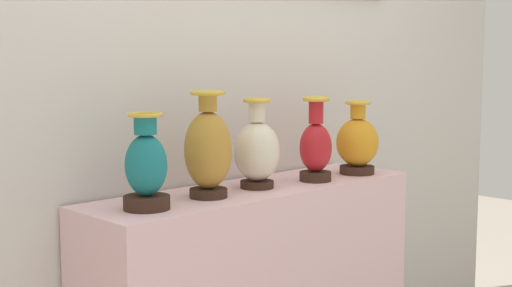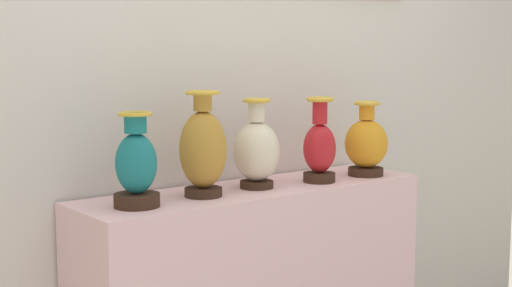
{
  "view_description": "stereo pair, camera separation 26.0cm",
  "coord_description": "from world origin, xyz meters",
  "px_view_note": "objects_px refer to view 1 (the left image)",
  "views": [
    {
      "loc": [
        -1.81,
        -1.85,
        1.43
      ],
      "look_at": [
        0.0,
        0.0,
        1.13
      ],
      "focal_mm": 49.1,
      "sensor_mm": 36.0,
      "label": 1
    },
    {
      "loc": [
        -1.61,
        -2.02,
        1.43
      ],
      "look_at": [
        0.0,
        0.0,
        1.13
      ],
      "focal_mm": 49.1,
      "sensor_mm": 36.0,
      "label": 2
    }
  ],
  "objects_px": {
    "vase_crimson": "(316,146)",
    "vase_amber": "(357,143)",
    "vase_ivory": "(257,150)",
    "vase_teal": "(146,168)",
    "vase_ochre": "(208,150)"
  },
  "relations": [
    {
      "from": "vase_crimson",
      "to": "vase_amber",
      "type": "distance_m",
      "value": 0.26
    },
    {
      "from": "vase_ivory",
      "to": "vase_teal",
      "type": "bearing_deg",
      "value": -177.08
    },
    {
      "from": "vase_teal",
      "to": "vase_crimson",
      "type": "bearing_deg",
      "value": -1.77
    },
    {
      "from": "vase_ochre",
      "to": "vase_amber",
      "type": "height_order",
      "value": "vase_ochre"
    },
    {
      "from": "vase_teal",
      "to": "vase_crimson",
      "type": "distance_m",
      "value": 0.79
    },
    {
      "from": "vase_ochre",
      "to": "vase_amber",
      "type": "relative_size",
      "value": 1.2
    },
    {
      "from": "vase_ochre",
      "to": "vase_ivory",
      "type": "distance_m",
      "value": 0.25
    },
    {
      "from": "vase_teal",
      "to": "vase_ivory",
      "type": "bearing_deg",
      "value": 2.92
    },
    {
      "from": "vase_ochre",
      "to": "vase_amber",
      "type": "distance_m",
      "value": 0.79
    },
    {
      "from": "vase_teal",
      "to": "vase_ochre",
      "type": "distance_m",
      "value": 0.27
    },
    {
      "from": "vase_crimson",
      "to": "vase_teal",
      "type": "bearing_deg",
      "value": 178.23
    },
    {
      "from": "vase_ivory",
      "to": "vase_amber",
      "type": "relative_size",
      "value": 1.09
    },
    {
      "from": "vase_ochre",
      "to": "vase_crimson",
      "type": "bearing_deg",
      "value": -4.06
    },
    {
      "from": "vase_ivory",
      "to": "vase_crimson",
      "type": "xyz_separation_m",
      "value": [
        0.27,
        -0.05,
        -0.0
      ]
    },
    {
      "from": "vase_ivory",
      "to": "vase_amber",
      "type": "bearing_deg",
      "value": -5.94
    }
  ]
}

